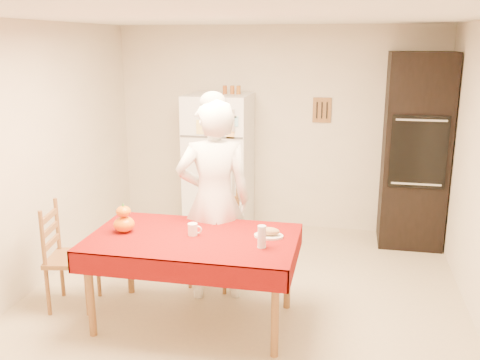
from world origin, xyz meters
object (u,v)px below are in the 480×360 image
(pumpkin_lower, at_px, (124,224))
(dining_table, at_px, (193,245))
(bread_plate, at_px, (269,236))
(chair_left, at_px, (64,252))
(coffee_mug, at_px, (193,229))
(oven_cabinet, at_px, (415,151))
(wine_glass, at_px, (262,237))
(refrigerator, at_px, (219,164))
(seated_woman, at_px, (214,201))
(chair_far, at_px, (217,233))

(pumpkin_lower, bearing_deg, dining_table, 0.45)
(dining_table, relative_size, bread_plate, 7.08)
(chair_left, height_order, coffee_mug, chair_left)
(coffee_mug, distance_m, bread_plate, 0.63)
(oven_cabinet, bearing_deg, coffee_mug, -131.26)
(pumpkin_lower, relative_size, wine_glass, 1.00)
(refrigerator, height_order, chair_left, refrigerator)
(oven_cabinet, relative_size, bread_plate, 9.17)
(bread_plate, bearing_deg, pumpkin_lower, -174.14)
(seated_woman, bearing_deg, bread_plate, 128.09)
(chair_far, height_order, bread_plate, chair_far)
(oven_cabinet, relative_size, wine_glass, 12.50)
(dining_table, bearing_deg, chair_far, 90.32)
(oven_cabinet, relative_size, chair_far, 2.32)
(chair_left, relative_size, pumpkin_lower, 5.38)
(chair_far, bearing_deg, bread_plate, -38.16)
(oven_cabinet, xyz_separation_m, wine_glass, (-1.36, -2.38, -0.25))
(dining_table, relative_size, wine_glass, 9.66)
(chair_left, height_order, pumpkin_lower, chair_left)
(chair_far, height_order, wine_glass, chair_far)
(dining_table, xyz_separation_m, wine_glass, (0.59, -0.11, 0.16))
(refrigerator, bearing_deg, seated_woman, -77.51)
(dining_table, bearing_deg, refrigerator, 98.42)
(dining_table, xyz_separation_m, bread_plate, (0.61, 0.12, 0.08))
(coffee_mug, bearing_deg, pumpkin_lower, -176.19)
(dining_table, distance_m, chair_left, 1.21)
(pumpkin_lower, height_order, bread_plate, pumpkin_lower)
(dining_table, xyz_separation_m, chair_left, (-1.20, 0.04, -0.18))
(refrigerator, height_order, dining_table, refrigerator)
(dining_table, distance_m, seated_woman, 0.55)
(refrigerator, relative_size, dining_table, 1.00)
(oven_cabinet, xyz_separation_m, seated_woman, (-1.90, -1.77, -0.18))
(oven_cabinet, bearing_deg, chair_far, -143.00)
(chair_far, height_order, pumpkin_lower, chair_far)
(wine_glass, bearing_deg, chair_left, 175.12)
(refrigerator, bearing_deg, wine_glass, -68.54)
(chair_far, relative_size, coffee_mug, 9.50)
(coffee_mug, distance_m, pumpkin_lower, 0.59)
(chair_left, xyz_separation_m, seated_woman, (1.25, 0.46, 0.41))
(seated_woman, bearing_deg, chair_far, -96.68)
(chair_far, bearing_deg, chair_left, -137.83)
(wine_glass, bearing_deg, oven_cabinet, 60.29)
(dining_table, bearing_deg, pumpkin_lower, -179.55)
(oven_cabinet, height_order, wine_glass, oven_cabinet)
(wine_glass, xyz_separation_m, bread_plate, (0.02, 0.23, -0.08))
(seated_woman, distance_m, wine_glass, 0.82)
(seated_woman, height_order, wine_glass, seated_woman)
(refrigerator, xyz_separation_m, dining_table, (0.33, -2.22, -0.16))
(seated_woman, bearing_deg, pumpkin_lower, 20.12)
(chair_far, relative_size, chair_left, 1.00)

